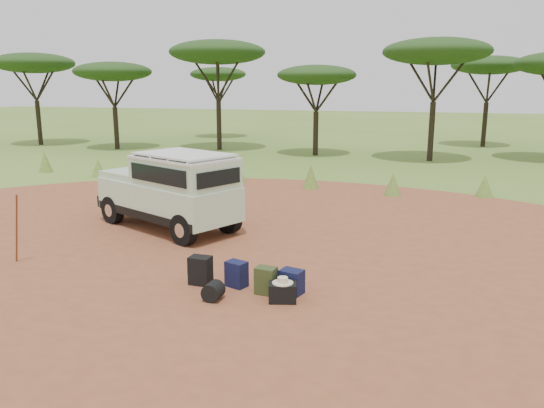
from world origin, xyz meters
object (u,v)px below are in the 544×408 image
(walking_staff, at_px, (17,229))
(backpack_black, at_px, (200,270))
(safari_vehicle, at_px, (171,192))
(duffel_navy, at_px, (292,282))
(hard_case, at_px, (283,292))
(backpack_olive, at_px, (266,281))
(backpack_navy, at_px, (236,274))

(walking_staff, height_order, backpack_black, walking_staff)
(safari_vehicle, height_order, duffel_navy, safari_vehicle)
(safari_vehicle, distance_m, hard_case, 5.68)
(backpack_black, relative_size, hard_case, 1.14)
(backpack_olive, height_order, hard_case, backpack_olive)
(duffel_navy, bearing_deg, backpack_black, -163.05)
(backpack_olive, distance_m, hard_case, 0.47)
(walking_staff, relative_size, hard_case, 3.21)
(backpack_navy, xyz_separation_m, duffel_navy, (1.08, -0.02, -0.02))
(safari_vehicle, distance_m, backpack_olive, 5.22)
(backpack_navy, height_order, duffel_navy, backpack_navy)
(duffel_navy, xyz_separation_m, hard_case, (-0.05, -0.39, -0.06))
(walking_staff, xyz_separation_m, backpack_olive, (5.55, -0.04, -0.51))
(safari_vehicle, bearing_deg, backpack_navy, -22.53)
(duffel_navy, bearing_deg, backpack_navy, -166.38)
(safari_vehicle, relative_size, backpack_navy, 9.12)
(backpack_black, xyz_separation_m, backpack_navy, (0.70, 0.09, -0.03))
(walking_staff, distance_m, backpack_black, 4.24)
(backpack_black, bearing_deg, walking_staff, -178.55)
(walking_staff, bearing_deg, duffel_navy, -66.52)
(safari_vehicle, distance_m, backpack_black, 4.28)
(hard_case, bearing_deg, backpack_black, 153.98)
(walking_staff, height_order, backpack_navy, walking_staff)
(backpack_olive, bearing_deg, hard_case, -24.73)
(backpack_black, bearing_deg, hard_case, -9.88)
(backpack_navy, bearing_deg, backpack_black, -153.79)
(backpack_navy, bearing_deg, duffel_navy, 17.80)
(walking_staff, xyz_separation_m, backpack_black, (4.21, 0.05, -0.49))
(backpack_navy, height_order, hard_case, backpack_navy)
(backpack_navy, bearing_deg, backpack_olive, 3.65)
(backpack_black, relative_size, backpack_olive, 1.09)
(duffel_navy, bearing_deg, hard_case, -82.63)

